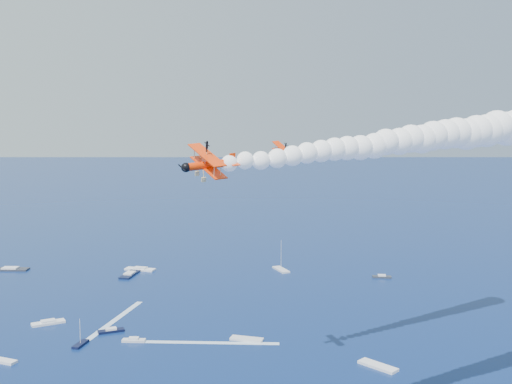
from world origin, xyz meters
TOP-DOWN VIEW (x-y plane):
  - biplane_lead at (24.06, 34.30)m, footprint 7.64×9.70m
  - biplane_trail at (-12.07, 1.24)m, footprint 9.23×11.11m
  - smoke_trail_lead at (59.55, 33.18)m, footprint 72.12×11.21m
  - smoke_trail_trail at (23.33, -1.40)m, footprint 72.40×17.03m
  - spectator_boats at (-8.36, 119.64)m, footprint 236.34×166.88m
  - boat_wakes at (-13.35, 143.09)m, footprint 115.84×155.52m

SIDE VIEW (x-z plane):
  - boat_wakes at x=-13.35m, z-range 0.01..0.05m
  - spectator_boats at x=-8.36m, z-range 0.00..0.70m
  - biplane_lead at x=24.06m, z-range 50.61..59.09m
  - biplane_trail at x=-12.07m, z-range 52.01..60.63m
  - smoke_trail_lead at x=59.55m, z-range 51.40..63.80m
  - smoke_trail_trail at x=23.33m, z-range 52.87..65.27m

